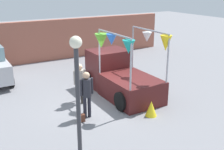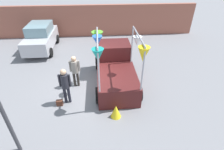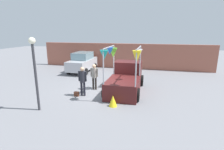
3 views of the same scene
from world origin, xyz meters
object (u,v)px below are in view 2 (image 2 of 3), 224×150
(person_customer, at_px, (65,83))
(folded_kite_bundle_sunflower, at_px, (116,111))
(vendor_truck, at_px, (115,67))
(parked_car, at_px, (41,37))
(person_vendor, at_px, (75,69))
(handbag, at_px, (60,103))

(person_customer, distance_m, folded_kite_bundle_sunflower, 2.54)
(vendor_truck, height_order, parked_car, vendor_truck)
(vendor_truck, distance_m, person_vendor, 2.10)
(folded_kite_bundle_sunflower, bearing_deg, handbag, 160.18)
(person_vendor, bearing_deg, handbag, -113.60)
(handbag, distance_m, folded_kite_bundle_sunflower, 2.66)
(vendor_truck, relative_size, person_vendor, 2.37)
(vendor_truck, height_order, person_vendor, vendor_truck)
(handbag, bearing_deg, parked_car, 109.76)
(person_customer, xyz_separation_m, handbag, (-0.35, -0.20, -0.95))
(person_vendor, distance_m, folded_kite_bundle_sunflower, 3.10)
(vendor_truck, relative_size, handbag, 14.64)
(vendor_truck, relative_size, person_customer, 2.29)
(person_customer, relative_size, handbag, 6.38)
(handbag, xyz_separation_m, folded_kite_bundle_sunflower, (2.50, -0.90, 0.16))
(vendor_truck, bearing_deg, person_vendor, -170.51)
(person_customer, height_order, handbag, person_customer)
(parked_car, distance_m, person_customer, 6.65)
(person_customer, relative_size, person_vendor, 1.03)
(vendor_truck, distance_m, folded_kite_bundle_sunflower, 2.79)
(parked_car, relative_size, folded_kite_bundle_sunflower, 6.67)
(person_vendor, relative_size, folded_kite_bundle_sunflower, 2.89)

